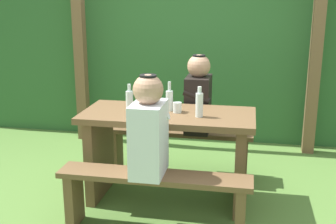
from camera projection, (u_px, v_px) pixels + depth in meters
The scene contains 14 objects.
ground_plane at pixel (168, 199), 3.70m from camera, with size 12.00×12.00×0.00m, color #507733.
hedge_backdrop at pixel (199, 65), 5.44m from camera, with size 6.40×0.87×1.68m, color #2D5D2D.
pergola_post_left at pixel (80, 54), 5.01m from camera, with size 0.12×0.12×2.06m, color brown.
pergola_post_right at pixel (315, 60), 4.54m from camera, with size 0.12×0.12×2.06m, color brown.
picnic_table at pixel (168, 142), 3.56m from camera, with size 1.40×0.64×0.77m.
bench_near at pixel (154, 191), 3.11m from camera, with size 1.40×0.24×0.46m.
bench_far at pixel (178, 143), 4.12m from camera, with size 1.40×0.24×0.46m.
person_white_shirt at pixel (149, 129), 2.99m from camera, with size 0.25×0.35×0.72m.
person_black_coat at pixel (198, 97), 3.96m from camera, with size 0.25×0.35×0.72m.
drinking_glass at pixel (177, 107), 3.49m from camera, with size 0.07×0.07×0.09m, color silver.
bottle_left at pixel (170, 100), 3.53m from camera, with size 0.06×0.06×0.24m.
bottle_right at pixel (129, 101), 3.49m from camera, with size 0.06×0.06×0.23m.
bottle_center at pixel (199, 104), 3.35m from camera, with size 0.06×0.06×0.24m.
cell_phone at pixel (146, 115), 3.40m from camera, with size 0.07×0.14×0.01m, color black.
Camera 1 is at (0.63, -3.31, 1.69)m, focal length 46.07 mm.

